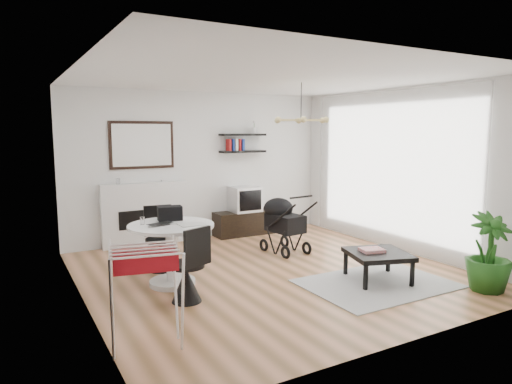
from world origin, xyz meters
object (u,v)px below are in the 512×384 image
crt_tv (245,199)px  coffee_table (378,255)px  fireplace (145,206)px  dining_table (172,245)px  drying_rack (146,296)px  tv_console (245,223)px  potted_plant (489,252)px  stroller (283,226)px

crt_tv → coffee_table: size_ratio=0.58×
fireplace → crt_tv: fireplace is taller
dining_table → coffee_table: size_ratio=1.17×
drying_rack → tv_console: bearing=62.6°
coffee_table → potted_plant: 1.34m
drying_rack → crt_tv: bearing=62.7°
tv_console → dining_table: dining_table is taller
tv_console → drying_rack: (-2.98, -3.68, 0.27)m
coffee_table → tv_console: bearing=94.1°
crt_tv → drying_rack: drying_rack is taller
fireplace → coffee_table: bearing=-58.2°
fireplace → dining_table: size_ratio=1.96×
stroller → tv_console: bearing=81.6°
tv_console → stroller: (-0.05, -1.42, 0.20)m
fireplace → dining_table: 2.28m
coffee_table → potted_plant: potted_plant is taller
crt_tv → stroller: (-0.03, -1.42, -0.27)m
drying_rack → stroller: 3.71m
tv_console → drying_rack: 4.75m
crt_tv → tv_console: bearing=12.6°
tv_console → coffee_table: size_ratio=1.30×
tv_console → stroller: size_ratio=1.22×
tv_console → drying_rack: drying_rack is taller
fireplace → tv_console: size_ratio=1.77×
drying_rack → coffee_table: 3.25m
drying_rack → potted_plant: potted_plant is taller
tv_console → drying_rack: size_ratio=1.28×
stroller → potted_plant: size_ratio=1.01×
fireplace → dining_table: fireplace is taller
potted_plant → dining_table: bearing=147.5°
coffee_table → potted_plant: size_ratio=0.96×
drying_rack → coffee_table: (3.22, 0.38, -0.15)m
stroller → fireplace: bearing=133.4°
crt_tv → drying_rack: size_ratio=0.57×
drying_rack → stroller: bearing=49.2°
potted_plant → crt_tv: bearing=105.6°
dining_table → stroller: size_ratio=1.10×
coffee_table → potted_plant: (0.93, -0.95, 0.14)m
drying_rack → potted_plant: bearing=3.8°
potted_plant → tv_console: bearing=105.4°
potted_plant → drying_rack: bearing=172.2°
coffee_table → drying_rack: bearing=-173.3°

